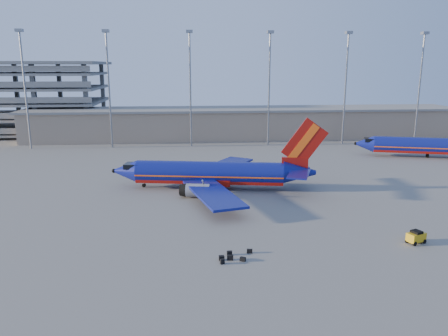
% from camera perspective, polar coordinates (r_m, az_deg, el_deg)
% --- Properties ---
extents(ground, '(220.00, 220.00, 0.00)m').
position_cam_1_polar(ground, '(68.52, 0.50, -3.90)').
color(ground, slate).
rests_on(ground, ground).
extents(terminal_building, '(122.00, 16.00, 8.50)m').
position_cam_1_polar(terminal_building, '(125.26, 2.50, 5.93)').
color(terminal_building, gray).
rests_on(terminal_building, ground).
extents(parking_garage, '(62.00, 32.00, 21.40)m').
position_cam_1_polar(parking_garage, '(150.16, -27.12, 8.57)').
color(parking_garage, slate).
rests_on(parking_garage, ground).
extents(light_mast_row, '(101.60, 1.60, 28.65)m').
position_cam_1_polar(light_mast_row, '(111.79, 0.79, 11.87)').
color(light_mast_row, gray).
rests_on(light_mast_row, ground).
extents(aircraft_main, '(35.64, 34.01, 12.13)m').
position_cam_1_polar(aircraft_main, '(72.81, -1.25, -0.75)').
color(aircraft_main, navy).
rests_on(aircraft_main, ground).
extents(aircraft_second, '(33.81, 16.75, 11.74)m').
position_cam_1_polar(aircraft_second, '(108.31, 25.60, 2.63)').
color(aircraft_second, navy).
rests_on(aircraft_second, ground).
extents(baggage_tug, '(2.44, 1.97, 1.52)m').
position_cam_1_polar(baggage_tug, '(55.98, 23.80, -8.20)').
color(baggage_tug, gold).
rests_on(baggage_tug, ground).
extents(luggage_pile, '(3.86, 2.83, 0.55)m').
position_cam_1_polar(luggage_pile, '(47.64, 1.09, -11.50)').
color(luggage_pile, black).
rests_on(luggage_pile, ground).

